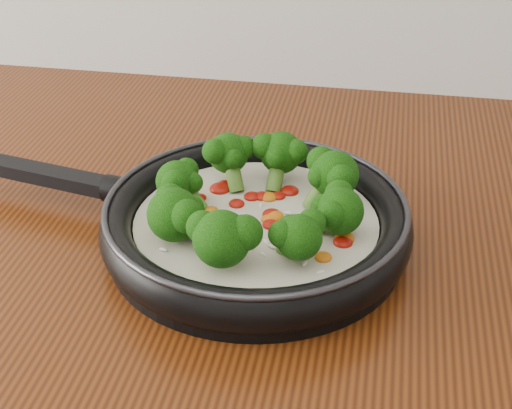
# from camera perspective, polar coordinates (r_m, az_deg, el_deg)

# --- Properties ---
(skillet) EXTENTS (0.50, 0.36, 0.09)m
(skillet) POSITION_cam_1_polar(r_m,az_deg,el_deg) (0.75, -0.20, -1.13)
(skillet) COLOR black
(skillet) RESTS_ON counter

